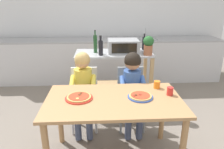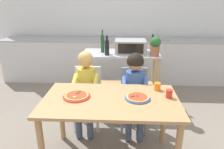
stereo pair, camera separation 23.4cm
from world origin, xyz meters
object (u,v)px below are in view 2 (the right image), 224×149
at_px(drinking_cup_red, 169,94).
at_px(dining_chair_left, 88,93).
at_px(dining_chair_right, 134,94).
at_px(kitchen_island_cart, 121,70).
at_px(child_in_blue_striped_shirt, 135,83).
at_px(toaster_oven, 130,46).
at_px(child_in_yellow_shirt, 86,83).
at_px(dining_table, 111,108).
at_px(bottle_tall_green_wine, 107,47).
at_px(drinking_cup_orange, 157,86).
at_px(bottle_slim_sauce, 103,43).
at_px(potted_herb_plant, 155,46).
at_px(bottle_squat_spirits, 152,44).
at_px(pizza_plate_red_rimmed, 77,96).
at_px(pizza_plate_blue_rimmed, 138,98).

bearing_deg(drinking_cup_red, dining_chair_left, 146.62).
relative_size(dining_chair_left, dining_chair_right, 1.00).
bearing_deg(kitchen_island_cart, child_in_blue_striped_shirt, -76.73).
relative_size(toaster_oven, child_in_yellow_shirt, 0.45).
distance_m(kitchen_island_cart, child_in_yellow_shirt, 0.88).
distance_m(child_in_yellow_shirt, child_in_blue_striped_shirt, 0.62).
relative_size(dining_table, child_in_blue_striped_shirt, 1.31).
relative_size(kitchen_island_cart, bottle_tall_green_wine, 4.10).
bearing_deg(drinking_cup_orange, child_in_yellow_shirt, 159.86).
relative_size(dining_chair_left, drinking_cup_orange, 9.94).
relative_size(bottle_slim_sauce, dining_chair_left, 0.43).
height_order(dining_table, drinking_cup_orange, drinking_cup_orange).
distance_m(dining_table, dining_chair_right, 0.72).
xyz_separation_m(potted_herb_plant, drinking_cup_orange, (-0.09, -0.90, -0.26)).
height_order(toaster_oven, dining_chair_right, toaster_oven).
height_order(dining_table, child_in_blue_striped_shirt, child_in_blue_striped_shirt).
bearing_deg(child_in_blue_striped_shirt, bottle_slim_sauce, 120.50).
bearing_deg(potted_herb_plant, drinking_cup_orange, -95.42).
xyz_separation_m(bottle_squat_spirits, drinking_cup_red, (-0.00, -1.43, -0.21)).
relative_size(bottle_tall_green_wine, child_in_yellow_shirt, 0.28).
distance_m(kitchen_island_cart, dining_chair_right, 0.70).
xyz_separation_m(pizza_plate_red_rimmed, drinking_cup_orange, (0.84, 0.22, 0.03)).
relative_size(bottle_tall_green_wine, dining_table, 0.21).
bearing_deg(bottle_slim_sauce, pizza_plate_blue_rimmed, -70.35).
xyz_separation_m(bottle_tall_green_wine, potted_herb_plant, (0.70, -0.02, 0.03)).
xyz_separation_m(child_in_blue_striped_shirt, pizza_plate_red_rimmed, (-0.62, -0.51, 0.06)).
height_order(bottle_slim_sauce, bottle_squat_spirits, bottle_slim_sauce).
bearing_deg(dining_chair_right, dining_chair_left, 177.89).
xyz_separation_m(child_in_yellow_shirt, drinking_cup_red, (0.93, -0.49, 0.10)).
bearing_deg(kitchen_island_cart, child_in_yellow_shirt, -119.56).
height_order(toaster_oven, dining_chair_left, toaster_oven).
bearing_deg(drinking_cup_orange, child_in_blue_striped_shirt, 128.02).
bearing_deg(child_in_yellow_shirt, drinking_cup_orange, -20.14).
height_order(bottle_slim_sauce, pizza_plate_blue_rimmed, bottle_slim_sauce).
xyz_separation_m(bottle_slim_sauce, bottle_tall_green_wine, (0.08, -0.17, -0.02)).
bearing_deg(toaster_oven, dining_chair_right, -86.71).
bearing_deg(dining_chair_right, bottle_slim_sauce, 124.56).
bearing_deg(bottle_squat_spirits, drinking_cup_red, -90.12).
height_order(dining_chair_left, dining_chair_right, same).
bearing_deg(dining_chair_left, pizza_plate_blue_rimmed, -46.78).
relative_size(toaster_oven, drinking_cup_red, 5.47).
relative_size(toaster_oven, child_in_blue_striped_shirt, 0.45).
relative_size(pizza_plate_red_rimmed, pizza_plate_blue_rimmed, 1.08).
distance_m(bottle_slim_sauce, dining_table, 1.40).
height_order(potted_herb_plant, drinking_cup_orange, potted_herb_plant).
bearing_deg(bottle_tall_green_wine, pizza_plate_red_rimmed, -101.36).
distance_m(bottle_tall_green_wine, potted_herb_plant, 0.70).
relative_size(bottle_slim_sauce, drinking_cup_orange, 4.23).
bearing_deg(potted_herb_plant, child_in_blue_striped_shirt, -117.10).
relative_size(toaster_oven, dining_chair_right, 0.58).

